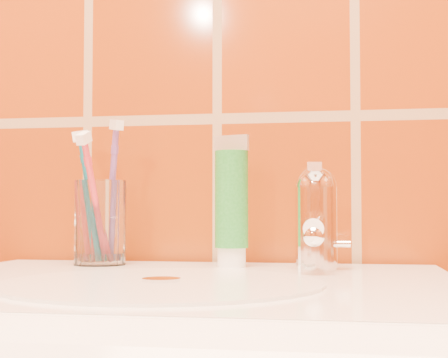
# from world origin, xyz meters

# --- Properties ---
(glass_tumbler) EXTENTS (0.08, 0.08, 0.11)m
(glass_tumbler) POSITION_xyz_m (-0.13, 1.12, 0.90)
(glass_tumbler) COLOR white
(glass_tumbler) RESTS_ON pedestal_sink
(toothpaste_tube) EXTENTS (0.04, 0.04, 0.16)m
(toothpaste_tube) POSITION_xyz_m (0.03, 1.11, 0.92)
(toothpaste_tube) COLOR white
(toothpaste_tube) RESTS_ON pedestal_sink
(faucet) EXTENTS (0.05, 0.11, 0.12)m
(faucet) POSITION_xyz_m (0.14, 1.09, 0.91)
(faucet) COLOR white
(faucet) RESTS_ON pedestal_sink
(toothbrush_0) EXTENTS (0.07, 0.06, 0.18)m
(toothbrush_0) POSITION_xyz_m (-0.14, 1.11, 0.93)
(toothbrush_0) COLOR #0D5D74
(toothbrush_0) RESTS_ON glass_tumbler
(toothbrush_1) EXTENTS (0.05, 0.14, 0.19)m
(toothbrush_1) POSITION_xyz_m (-0.13, 1.09, 0.93)
(toothbrush_1) COLOR #BC2838
(toothbrush_1) RESTS_ON glass_tumbler
(toothbrush_2) EXTENTS (0.10, 0.11, 0.19)m
(toothbrush_2) POSITION_xyz_m (-0.15, 1.13, 0.93)
(toothbrush_2) COLOR #B73027
(toothbrush_2) RESTS_ON glass_tumbler
(toothbrush_3) EXTENTS (0.08, 0.08, 0.19)m
(toothbrush_3) POSITION_xyz_m (-0.12, 1.12, 0.94)
(toothbrush_3) COLOR #6B428F
(toothbrush_3) RESTS_ON glass_tumbler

